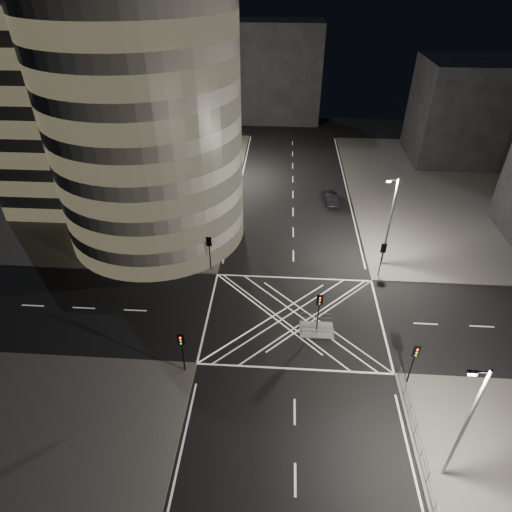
# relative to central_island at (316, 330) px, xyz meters

# --- Properties ---
(ground) EXTENTS (120.00, 120.00, 0.00)m
(ground) POSITION_rel_central_island_xyz_m (-2.00, 1.50, -0.07)
(ground) COLOR black
(ground) RESTS_ON ground
(sidewalk_far_left) EXTENTS (42.00, 42.00, 0.15)m
(sidewalk_far_left) POSITION_rel_central_island_xyz_m (-31.00, 28.50, 0.00)
(sidewalk_far_left) COLOR #514E4B
(sidewalk_far_left) RESTS_ON ground
(sidewalk_far_right) EXTENTS (42.00, 42.00, 0.15)m
(sidewalk_far_right) POSITION_rel_central_island_xyz_m (27.00, 28.50, 0.00)
(sidewalk_far_right) COLOR #514E4B
(sidewalk_far_right) RESTS_ON ground
(central_island) EXTENTS (3.00, 2.00, 0.15)m
(central_island) POSITION_rel_central_island_xyz_m (0.00, 0.00, 0.00)
(central_island) COLOR slate
(central_island) RESTS_ON ground
(office_tower_curved) EXTENTS (30.00, 29.00, 27.20)m
(office_tower_curved) POSITION_rel_central_island_xyz_m (-22.74, 20.24, 12.58)
(office_tower_curved) COLOR gray
(office_tower_curved) RESTS_ON sidewalk_far_left
(office_block_rear) EXTENTS (24.00, 16.00, 22.00)m
(office_block_rear) POSITION_rel_central_island_xyz_m (-24.00, 43.50, 11.07)
(office_block_rear) COLOR gray
(office_block_rear) RESTS_ON sidewalk_far_left
(building_right_far) EXTENTS (14.00, 12.00, 15.00)m
(building_right_far) POSITION_rel_central_island_xyz_m (24.00, 41.50, 7.58)
(building_right_far) COLOR black
(building_right_far) RESTS_ON sidewalk_far_right
(building_far_end) EXTENTS (18.00, 8.00, 18.00)m
(building_far_end) POSITION_rel_central_island_xyz_m (-6.00, 59.50, 8.93)
(building_far_end) COLOR black
(building_far_end) RESTS_ON ground
(tree_a) EXTENTS (4.52, 4.52, 6.97)m
(tree_a) POSITION_rel_central_island_xyz_m (-12.50, 10.50, 4.43)
(tree_a) COLOR black
(tree_a) RESTS_ON sidewalk_far_left
(tree_b) EXTENTS (4.47, 4.47, 6.92)m
(tree_b) POSITION_rel_central_island_xyz_m (-12.50, 16.50, 4.41)
(tree_b) COLOR black
(tree_b) RESTS_ON sidewalk_far_left
(tree_c) EXTENTS (4.66, 4.66, 7.26)m
(tree_c) POSITION_rel_central_island_xyz_m (-12.50, 22.50, 4.65)
(tree_c) COLOR black
(tree_c) RESTS_ON sidewalk_far_left
(tree_d) EXTENTS (4.53, 4.53, 7.50)m
(tree_d) POSITION_rel_central_island_xyz_m (-12.50, 28.50, 4.96)
(tree_d) COLOR black
(tree_d) RESTS_ON sidewalk_far_left
(tree_e) EXTENTS (4.03, 4.03, 6.41)m
(tree_e) POSITION_rel_central_island_xyz_m (-12.50, 34.50, 4.16)
(tree_e) COLOR black
(tree_e) RESTS_ON sidewalk_far_left
(traffic_signal_fl) EXTENTS (0.55, 0.22, 4.00)m
(traffic_signal_fl) POSITION_rel_central_island_xyz_m (-10.80, 8.30, 2.84)
(traffic_signal_fl) COLOR black
(traffic_signal_fl) RESTS_ON sidewalk_far_left
(traffic_signal_nl) EXTENTS (0.55, 0.22, 4.00)m
(traffic_signal_nl) POSITION_rel_central_island_xyz_m (-10.80, -5.30, 2.84)
(traffic_signal_nl) COLOR black
(traffic_signal_nl) RESTS_ON sidewalk_near_left
(traffic_signal_fr) EXTENTS (0.55, 0.22, 4.00)m
(traffic_signal_fr) POSITION_rel_central_island_xyz_m (6.80, 8.30, 2.84)
(traffic_signal_fr) COLOR black
(traffic_signal_fr) RESTS_ON sidewalk_far_right
(traffic_signal_nr) EXTENTS (0.55, 0.22, 4.00)m
(traffic_signal_nr) POSITION_rel_central_island_xyz_m (6.80, -5.30, 2.84)
(traffic_signal_nr) COLOR black
(traffic_signal_nr) RESTS_ON sidewalk_near_right
(traffic_signal_island) EXTENTS (0.55, 0.22, 4.00)m
(traffic_signal_island) POSITION_rel_central_island_xyz_m (0.00, 0.00, 2.84)
(traffic_signal_island) COLOR black
(traffic_signal_island) RESTS_ON central_island
(street_lamp_left_near) EXTENTS (1.25, 0.25, 10.00)m
(street_lamp_left_near) POSITION_rel_central_island_xyz_m (-11.44, 13.50, 5.47)
(street_lamp_left_near) COLOR slate
(street_lamp_left_near) RESTS_ON sidewalk_far_left
(street_lamp_left_far) EXTENTS (1.25, 0.25, 10.00)m
(street_lamp_left_far) POSITION_rel_central_island_xyz_m (-11.44, 31.50, 5.47)
(street_lamp_left_far) COLOR slate
(street_lamp_left_far) RESTS_ON sidewalk_far_left
(street_lamp_right_far) EXTENTS (1.25, 0.25, 10.00)m
(street_lamp_right_far) POSITION_rel_central_island_xyz_m (7.44, 10.50, 5.47)
(street_lamp_right_far) COLOR slate
(street_lamp_right_far) RESTS_ON sidewalk_far_right
(street_lamp_right_near) EXTENTS (1.25, 0.25, 10.00)m
(street_lamp_right_near) POSITION_rel_central_island_xyz_m (7.44, -12.50, 5.47)
(street_lamp_right_near) COLOR slate
(street_lamp_right_near) RESTS_ON sidewalk_near_right
(railing_near_right) EXTENTS (0.06, 11.70, 1.10)m
(railing_near_right) POSITION_rel_central_island_xyz_m (6.30, -10.65, 0.62)
(railing_near_right) COLOR slate
(railing_near_right) RESTS_ON sidewalk_near_right
(railing_island_south) EXTENTS (2.80, 0.06, 1.10)m
(railing_island_south) POSITION_rel_central_island_xyz_m (0.00, -0.90, 0.62)
(railing_island_south) COLOR slate
(railing_island_south) RESTS_ON central_island
(railing_island_north) EXTENTS (2.80, 0.06, 1.10)m
(railing_island_north) POSITION_rel_central_island_xyz_m (0.00, 0.90, 0.62)
(railing_island_north) COLOR slate
(railing_island_north) RESTS_ON central_island
(sedan) EXTENTS (1.93, 4.49, 1.44)m
(sedan) POSITION_rel_central_island_xyz_m (3.01, 24.49, 0.64)
(sedan) COLOR black
(sedan) RESTS_ON ground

